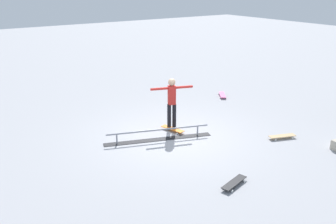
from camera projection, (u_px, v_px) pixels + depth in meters
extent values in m
plane|color=#9E9EA3|center=(174.00, 137.00, 10.80)|extent=(60.00, 60.00, 0.00)
cube|color=black|center=(158.00, 139.00, 10.59)|extent=(3.06, 1.28, 0.01)
cylinder|color=gray|center=(198.00, 131.00, 10.83)|extent=(0.04, 0.04, 0.31)
cylinder|color=gray|center=(117.00, 139.00, 10.25)|extent=(0.04, 0.04, 0.31)
cylinder|color=gray|center=(158.00, 130.00, 10.49)|extent=(2.84, 1.05, 0.05)
cylinder|color=black|center=(174.00, 116.00, 11.23)|extent=(0.15, 0.15, 0.82)
cylinder|color=black|center=(169.00, 117.00, 11.19)|extent=(0.15, 0.15, 0.82)
cube|color=red|center=(172.00, 95.00, 10.98)|extent=(0.26, 0.25, 0.58)
sphere|color=tan|center=(172.00, 82.00, 10.84)|extent=(0.22, 0.22, 0.22)
cylinder|color=red|center=(184.00, 87.00, 11.00)|extent=(0.54, 0.25, 0.07)
cylinder|color=red|center=(160.00, 89.00, 10.81)|extent=(0.54, 0.25, 0.07)
cube|color=orange|center=(173.00, 129.00, 11.16)|extent=(0.39, 0.82, 0.02)
cylinder|color=white|center=(163.00, 129.00, 11.27)|extent=(0.04, 0.06, 0.05)
cylinder|color=white|center=(168.00, 127.00, 11.43)|extent=(0.04, 0.06, 0.05)
cylinder|color=white|center=(177.00, 134.00, 10.93)|extent=(0.04, 0.06, 0.05)
cylinder|color=white|center=(182.00, 131.00, 11.09)|extent=(0.04, 0.06, 0.05)
cube|color=black|center=(234.00, 182.00, 8.19)|extent=(0.82, 0.40, 0.02)
cylinder|color=white|center=(236.00, 178.00, 8.48)|extent=(0.06, 0.04, 0.05)
cylinder|color=white|center=(245.00, 181.00, 8.34)|extent=(0.06, 0.04, 0.05)
cylinder|color=white|center=(223.00, 187.00, 8.09)|extent=(0.06, 0.04, 0.05)
cylinder|color=white|center=(232.00, 191.00, 7.95)|extent=(0.06, 0.04, 0.05)
cube|color=tan|center=(282.00, 136.00, 10.65)|extent=(0.82, 0.46, 0.02)
cylinder|color=white|center=(288.00, 135.00, 10.83)|extent=(0.06, 0.05, 0.05)
cylinder|color=white|center=(293.00, 138.00, 10.62)|extent=(0.06, 0.05, 0.05)
cylinder|color=white|center=(272.00, 137.00, 10.71)|extent=(0.06, 0.05, 0.05)
cylinder|color=white|center=(276.00, 140.00, 10.50)|extent=(0.06, 0.05, 0.05)
cube|color=#E05993|center=(222.00, 95.00, 14.50)|extent=(0.62, 0.77, 0.02)
cylinder|color=white|center=(219.00, 94.00, 14.78)|extent=(0.06, 0.06, 0.05)
cylinder|color=white|center=(224.00, 94.00, 14.77)|extent=(0.06, 0.06, 0.05)
cylinder|color=white|center=(220.00, 98.00, 14.27)|extent=(0.06, 0.06, 0.05)
cylinder|color=white|center=(226.00, 98.00, 14.26)|extent=(0.06, 0.06, 0.05)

